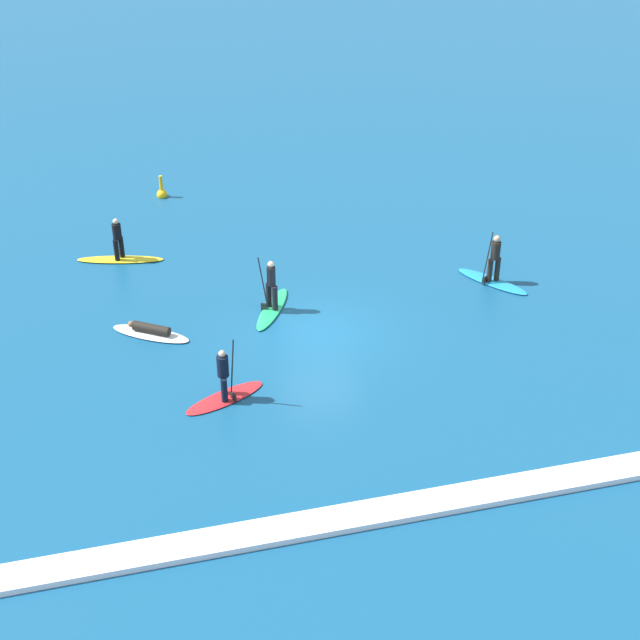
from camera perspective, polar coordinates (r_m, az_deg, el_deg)
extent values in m
plane|color=navy|center=(31.29, 0.00, -0.78)|extent=(120.00, 120.00, 0.00)
ellipsoid|color=#23B266|center=(32.56, -2.93, 0.67)|extent=(1.98, 2.90, 0.11)
cylinder|color=black|center=(32.41, -3.14, 1.55)|extent=(0.27, 0.27, 0.91)
cylinder|color=black|center=(32.20, -2.76, 1.35)|extent=(0.27, 0.27, 0.91)
cylinder|color=black|center=(31.91, -2.99, 2.69)|extent=(0.41, 0.41, 0.69)
sphere|color=beige|center=(31.70, -3.01, 3.41)|extent=(0.30, 0.30, 0.22)
cylinder|color=black|center=(31.98, -3.49, 2.22)|extent=(0.32, 0.20, 1.98)
cube|color=black|center=(32.44, -3.43, 0.77)|extent=(0.20, 0.15, 0.32)
ellipsoid|color=red|center=(28.32, -5.82, -4.74)|extent=(2.76, 1.77, 0.07)
cylinder|color=black|center=(27.91, -5.85, -4.27)|extent=(0.25, 0.25, 0.78)
cylinder|color=black|center=(28.23, -5.88, -3.80)|extent=(0.25, 0.25, 0.78)
cylinder|color=black|center=(27.66, -5.94, -2.81)|extent=(0.46, 0.46, 0.67)
sphere|color=beige|center=(27.42, -5.99, -2.05)|extent=(0.27, 0.27, 0.20)
cylinder|color=black|center=(27.54, -5.37, -2.98)|extent=(0.18, 0.33, 2.18)
cube|color=black|center=(28.13, -5.27, -4.73)|extent=(0.14, 0.21, 0.32)
ellipsoid|color=white|center=(31.65, -10.27, -0.83)|extent=(2.75, 2.19, 0.10)
cylinder|color=black|center=(31.51, -10.22, -0.52)|extent=(1.26, 1.00, 0.32)
sphere|color=brown|center=(31.85, -11.43, -0.24)|extent=(0.29, 0.29, 0.21)
ellipsoid|color=#1E8CD1|center=(34.82, 10.45, 2.32)|extent=(2.21, 2.80, 0.09)
cylinder|color=black|center=(34.65, 10.74, 3.08)|extent=(0.27, 0.27, 0.90)
cylinder|color=black|center=(34.52, 10.30, 3.01)|extent=(0.27, 0.27, 0.90)
cylinder|color=black|center=(34.23, 10.65, 4.20)|extent=(0.47, 0.47, 0.66)
sphere|color=tan|center=(34.03, 10.72, 4.88)|extent=(0.35, 0.35, 0.25)
cylinder|color=black|center=(34.21, 10.15, 3.74)|extent=(0.40, 0.29, 1.92)
cube|color=black|center=(34.63, 10.01, 2.40)|extent=(0.20, 0.16, 0.32)
ellipsoid|color=yellow|center=(36.58, -12.06, 3.63)|extent=(3.35, 1.39, 0.10)
cylinder|color=black|center=(36.46, -11.99, 4.37)|extent=(0.23, 0.23, 0.84)
cylinder|color=black|center=(36.27, -12.29, 4.19)|extent=(0.23, 0.23, 0.84)
cylinder|color=black|center=(36.06, -12.27, 5.30)|extent=(0.40, 0.40, 0.60)
sphere|color=beige|center=(35.88, -12.34, 5.88)|extent=(0.26, 0.26, 0.22)
sphere|color=yellow|center=(41.70, -9.59, 7.54)|extent=(0.46, 0.46, 0.46)
cylinder|color=yellow|center=(41.56, -9.64, 8.02)|extent=(0.15, 0.15, 0.98)
cube|color=white|center=(24.49, 5.22, -11.31)|extent=(24.87, 0.90, 0.18)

